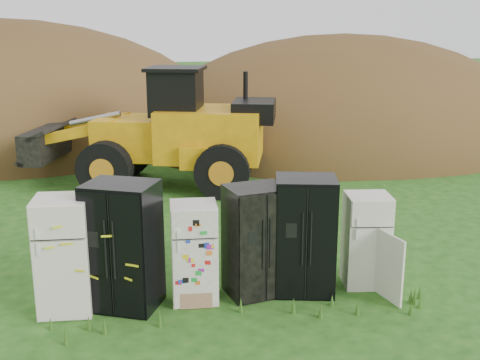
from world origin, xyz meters
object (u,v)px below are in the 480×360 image
Objects in this scene: fridge_black_right at (305,235)px; fridge_open_door at (366,240)px; wheel_loader at (148,127)px; fridge_leftmost at (64,255)px; fridge_black_side at (123,246)px; fridge_dark_mid at (256,241)px; fridge_sticker at (194,252)px.

fridge_black_right is 1.22× the size of fridge_open_door.
wheel_loader is (-3.30, 7.12, 0.80)m from fridge_open_door.
fridge_leftmost is 0.91× the size of fridge_black_side.
fridge_dark_mid is 1.88m from fridge_open_door.
fridge_black_side reaches higher than fridge_leftmost.
fridge_black_side is 1.10× the size of fridge_dark_mid.
fridge_black_right is at bearing -56.68° from wheel_loader.
fridge_open_door is (2.87, 0.06, -0.01)m from fridge_sticker.
fridge_black_side is 7.24m from wheel_loader.
fridge_black_side is 3.97m from fridge_open_door.
fridge_black_right is 7.53m from wheel_loader.
wheel_loader reaches higher than fridge_black_right.
fridge_black_side is at bearing 3.12° from fridge_leftmost.
fridge_dark_mid is at bearing 7.34° from fridge_sticker.
fridge_black_right is (3.76, 0.00, 0.06)m from fridge_leftmost.
fridge_black_side is at bearing -175.98° from fridge_sticker.
wheel_loader is (-2.22, 7.17, 0.63)m from fridge_black_right.
fridge_sticker is 7.23m from wheel_loader.
fridge_sticker is 1.01m from fridge_dark_mid.
fridge_open_door is at bearing -49.01° from wheel_loader.
fridge_black_right reaches higher than fridge_dark_mid.
fridge_open_door is at bearing 4.68° from fridge_sticker.
wheel_loader is at bearing 109.07° from fridge_black_side.
fridge_black_right is 0.29× the size of wheel_loader.
fridge_black_right is at bearing 3.96° from fridge_leftmost.
fridge_leftmost reaches higher than fridge_open_door.
fridge_open_door is at bearing 16.18° from fridge_black_right.
fridge_sticker is at bearing -70.50° from wheel_loader.
fridge_dark_mid is at bearing 26.46° from fridge_black_side.
fridge_dark_mid is 7.28m from wheel_loader.
fridge_black_side reaches higher than fridge_black_right.
fridge_black_side is 0.30× the size of wheel_loader.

